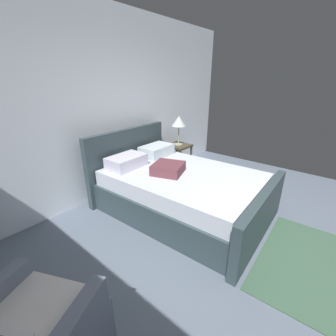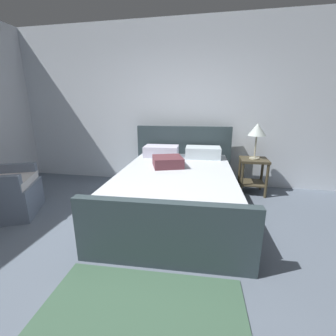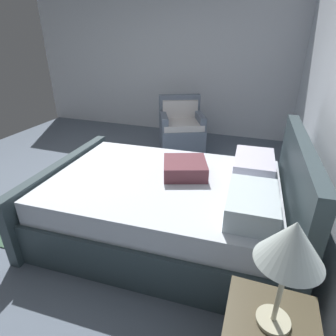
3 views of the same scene
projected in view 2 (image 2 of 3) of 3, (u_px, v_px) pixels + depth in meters
ground_plane at (126, 279)px, 1.95m from camera, size 6.12×5.30×0.02m
wall_back at (176, 106)px, 4.12m from camera, size 6.24×0.12×2.88m
bed at (177, 188)px, 3.13m from camera, size 1.77×2.41×1.10m
nightstand_right at (253, 170)px, 3.76m from camera, size 0.44×0.44×0.60m
table_lamp_right at (257, 131)px, 3.58m from camera, size 0.28×0.28×0.58m
armchair at (1, 191)px, 2.99m from camera, size 0.97×0.96×0.90m
area_rug at (140, 319)px, 1.57m from camera, size 1.55×1.00×0.01m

